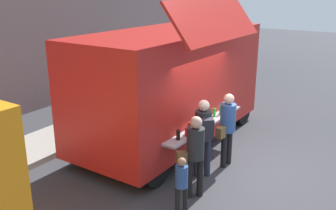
{
  "coord_description": "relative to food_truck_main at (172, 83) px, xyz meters",
  "views": [
    {
      "loc": [
        -7.6,
        -2.98,
        4.1
      ],
      "look_at": [
        -0.16,
        1.78,
        1.3
      ],
      "focal_mm": 40.39,
      "sensor_mm": 36.0,
      "label": 1
    }
  ],
  "objects": [
    {
      "name": "trash_bin",
      "position": [
        4.19,
        2.32,
        -1.16
      ],
      "size": [
        0.6,
        0.6,
        0.96
      ],
      "primitive_type": "cylinder",
      "color": "#2D6336",
      "rests_on": "ground"
    },
    {
      "name": "child_near_queue",
      "position": [
        -2.92,
        -2.03,
        -0.96
      ],
      "size": [
        0.23,
        0.23,
        1.15
      ],
      "rotation": [
        0.0,
        0.0,
        0.61
      ],
      "color": "black",
      "rests_on": "ground"
    },
    {
      "name": "ground_plane",
      "position": [
        -0.64,
        -2.16,
        -1.64
      ],
      "size": [
        60.0,
        60.0,
        0.0
      ],
      "primitive_type": "plane",
      "color": "#38383D"
    },
    {
      "name": "food_truck_main",
      "position": [
        0.0,
        0.0,
        0.0
      ],
      "size": [
        6.01,
        3.19,
        3.84
      ],
      "rotation": [
        0.0,
        0.0,
        -0.02
      ],
      "color": "red",
      "rests_on": "ground"
    },
    {
      "name": "customer_rear_waiting",
      "position": [
        -2.25,
        -1.93,
        -0.62
      ],
      "size": [
        0.5,
        0.49,
        1.72
      ],
      "rotation": [
        0.0,
        0.0,
        0.82
      ],
      "color": "black",
      "rests_on": "ground"
    },
    {
      "name": "customer_front_ordering",
      "position": [
        -0.63,
        -1.89,
        -0.59
      ],
      "size": [
        0.58,
        0.36,
        1.77
      ],
      "rotation": [
        0.0,
        0.0,
        1.44
      ],
      "color": "black",
      "rests_on": "ground"
    },
    {
      "name": "customer_mid_with_backpack",
      "position": [
        -1.42,
        -1.68,
        -0.55
      ],
      "size": [
        0.56,
        0.54,
        1.79
      ],
      "rotation": [
        0.0,
        0.0,
        0.7
      ],
      "color": "#202537",
      "rests_on": "ground"
    }
  ]
}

